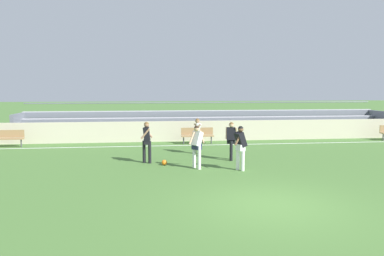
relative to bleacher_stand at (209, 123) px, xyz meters
name	(u,v)px	position (x,y,z in m)	size (l,w,h in m)	color
ground_plane	(272,205)	(-0.65, -14.22, -0.90)	(160.00, 160.00, 0.00)	#477033
field_line_sideline	(208,145)	(-0.65, -3.62, -0.90)	(44.00, 0.12, 0.01)	white
sideline_wall	(203,131)	(-0.65, -1.98, -0.31)	(48.00, 0.16, 1.19)	beige
bleacher_stand	(209,123)	(0.00, 0.00, 0.00)	(23.52, 2.67, 2.16)	#B2B2B7
bench_far_left	(197,134)	(-1.16, -3.10, -0.35)	(1.80, 0.40, 0.90)	#99754C
bench_far_right	(6,137)	(-11.33, -3.10, -0.35)	(1.80, 0.40, 0.90)	#99754C
player_white_pressing_high	(197,143)	(-2.05, -9.50, 0.10)	(0.68, 0.54, 1.68)	white
player_dark_dropping_back	(147,139)	(-3.96, -8.19, 0.13)	(0.51, 0.49, 1.72)	black
player_dark_deep_cover	(240,144)	(-0.45, -10.00, 0.11)	(0.58, 0.48, 1.69)	white
player_white_wide_left	(197,133)	(-1.59, -6.29, 0.11)	(0.49, 0.49, 1.69)	black
player_dark_on_ball	(231,138)	(-0.34, -7.98, 0.08)	(0.55, 0.44, 1.65)	black
soccer_ball	(164,163)	(-3.27, -8.72, -0.79)	(0.22, 0.22, 0.22)	orange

